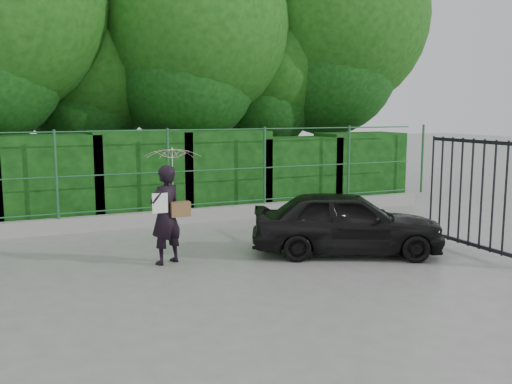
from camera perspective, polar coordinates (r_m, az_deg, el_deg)
name	(u,v)px	position (r m, az deg, el deg)	size (l,w,h in m)	color
ground	(225,283)	(8.38, -3.12, -9.08)	(80.00, 80.00, 0.00)	gray
kerb	(151,219)	(12.53, -10.44, -2.65)	(14.00, 0.25, 0.30)	#9E9E99
fence	(160,170)	(12.43, -9.58, 2.17)	(14.13, 0.06, 1.80)	#235932
hedge	(133,176)	(13.34, -12.19, 1.59)	(14.20, 1.20, 2.20)	black
trees	(160,28)	(15.87, -9.55, 15.85)	(17.10, 6.15, 8.08)	black
gate	(504,190)	(10.12, 23.59, 0.14)	(0.22, 2.33, 2.36)	black
woman	(171,187)	(9.31, -8.53, 0.49)	(0.95, 0.93, 1.91)	black
car	(347,222)	(10.03, 9.06, -2.98)	(1.32, 3.27, 1.12)	black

